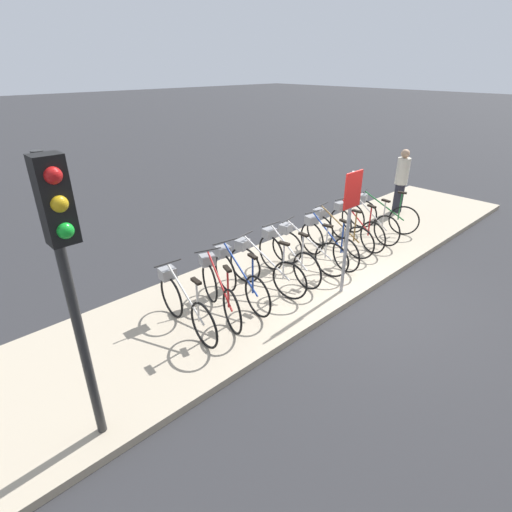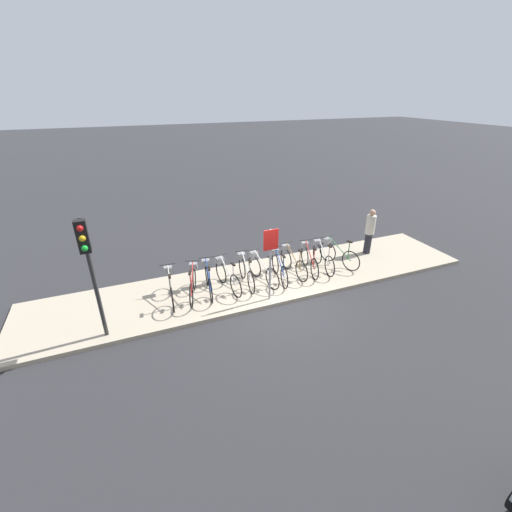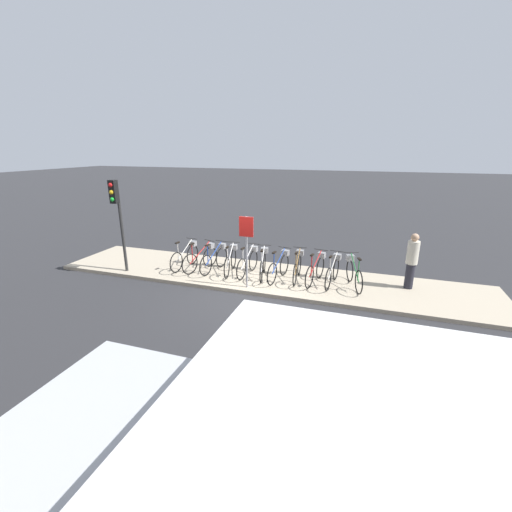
% 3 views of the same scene
% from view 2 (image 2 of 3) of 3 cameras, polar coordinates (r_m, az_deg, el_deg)
% --- Properties ---
extents(ground_plane, '(120.00, 120.00, 0.00)m').
position_cam_2_polar(ground_plane, '(10.25, 3.99, -8.28)').
color(ground_plane, '#2D2D30').
extents(sidewalk, '(14.57, 2.85, 0.12)m').
position_cam_2_polar(sidewalk, '(11.31, 0.87, -4.27)').
color(sidewalk, '#B7A88E').
rests_on(sidewalk, ground_plane).
extents(parked_bicycle_0, '(0.46, 1.72, 1.06)m').
position_cam_2_polar(parked_bicycle_0, '(10.35, -14.06, -4.94)').
color(parked_bicycle_0, black).
rests_on(parked_bicycle_0, sidewalk).
extents(parked_bicycle_1, '(0.65, 1.66, 1.06)m').
position_cam_2_polar(parked_bicycle_1, '(10.40, -10.49, -4.39)').
color(parked_bicycle_1, black).
rests_on(parked_bicycle_1, sidewalk).
extents(parked_bicycle_2, '(0.46, 1.71, 1.06)m').
position_cam_2_polar(parked_bicycle_2, '(10.54, -7.98, -3.74)').
color(parked_bicycle_2, black).
rests_on(parked_bicycle_2, sidewalk).
extents(parked_bicycle_3, '(0.47, 1.71, 1.06)m').
position_cam_2_polar(parked_bicycle_3, '(10.67, -4.90, -3.19)').
color(parked_bicycle_3, black).
rests_on(parked_bicycle_3, sidewalk).
extents(parked_bicycle_4, '(0.46, 1.72, 1.06)m').
position_cam_2_polar(parked_bicycle_4, '(10.87, -1.74, -2.50)').
color(parked_bicycle_4, black).
rests_on(parked_bicycle_4, sidewalk).
extents(parked_bicycle_5, '(0.52, 1.70, 1.06)m').
position_cam_2_polar(parked_bicycle_5, '(11.00, 0.95, -2.11)').
color(parked_bicycle_5, black).
rests_on(parked_bicycle_5, sidewalk).
extents(parked_bicycle_6, '(0.46, 1.71, 1.06)m').
position_cam_2_polar(parked_bicycle_6, '(11.17, 3.83, -1.71)').
color(parked_bicycle_6, black).
rests_on(parked_bicycle_6, sidewalk).
extents(parked_bicycle_7, '(0.46, 1.72, 1.06)m').
position_cam_2_polar(parked_bicycle_7, '(11.53, 6.05, -0.86)').
color(parked_bicycle_7, black).
rests_on(parked_bicycle_7, sidewalk).
extents(parked_bicycle_8, '(0.50, 1.70, 1.06)m').
position_cam_2_polar(parked_bicycle_8, '(11.77, 8.79, -0.45)').
color(parked_bicycle_8, black).
rests_on(parked_bicycle_8, sidewalk).
extents(parked_bicycle_9, '(0.46, 1.72, 1.06)m').
position_cam_2_polar(parked_bicycle_9, '(12.03, 11.00, -0.03)').
color(parked_bicycle_9, black).
rests_on(parked_bicycle_9, sidewalk).
extents(parked_bicycle_10, '(0.68, 1.64, 1.06)m').
position_cam_2_polar(parked_bicycle_10, '(12.38, 13.36, 0.51)').
color(parked_bicycle_10, black).
rests_on(parked_bicycle_10, sidewalk).
extents(pedestrian, '(0.34, 0.34, 1.73)m').
position_cam_2_polar(pedestrian, '(13.45, 18.42, 4.04)').
color(pedestrian, '#23232D').
rests_on(pedestrian, sidewalk).
extents(traffic_light, '(0.24, 0.40, 3.16)m').
position_cam_2_polar(traffic_light, '(8.54, -26.26, -0.03)').
color(traffic_light, '#2D2D2D').
rests_on(traffic_light, sidewalk).
extents(sign_post, '(0.44, 0.07, 2.23)m').
position_cam_2_polar(sign_post, '(9.58, 2.43, 0.47)').
color(sign_post, '#99999E').
rests_on(sign_post, sidewalk).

